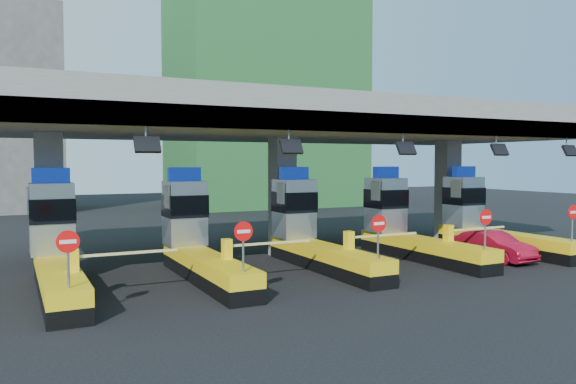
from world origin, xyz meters
name	(u,v)px	position (x,y,z in m)	size (l,w,h in m)	color
ground	(313,266)	(0.00, 0.00, 0.00)	(120.00, 120.00, 0.00)	black
toll_canopy	(284,124)	(0.00, 2.87, 6.13)	(28.00, 12.09, 7.00)	slate
toll_lane_far_left	(55,248)	(-10.00, 0.28, 1.40)	(4.43, 8.00, 4.16)	black
toll_lane_left	(196,239)	(-5.00, 0.28, 1.40)	(4.43, 8.00, 4.16)	black
toll_lane_center	(310,232)	(0.00, 0.28, 1.40)	(4.43, 8.00, 4.16)	black
toll_lane_right	(405,226)	(5.00, 0.28, 1.40)	(4.43, 8.00, 4.16)	black
toll_lane_far_right	(485,221)	(10.00, 0.28, 1.40)	(4.43, 8.00, 4.16)	black
bg_building_scaffold	(264,67)	(12.00, 32.00, 14.00)	(18.00, 12.00, 28.00)	#1E5926
red_car	(493,246)	(7.85, -2.32, 0.64)	(1.36, 3.91, 1.29)	#A90D24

